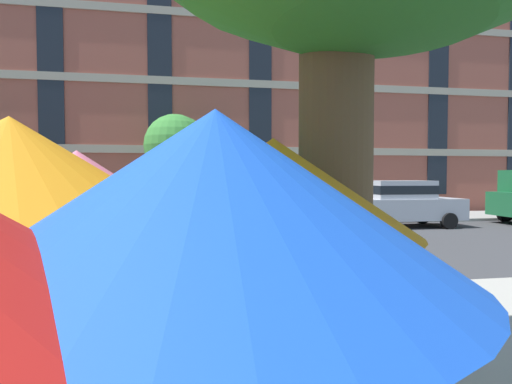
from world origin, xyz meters
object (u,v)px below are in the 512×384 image
at_px(sedan_green, 265,204).
at_px(sedan_silver, 401,202).
at_px(street_tree_middle, 177,146).
at_px(sedan_red, 51,206).
at_px(patio_umbrella, 10,186).

bearing_deg(sedan_green, sedan_silver, 0.00).
bearing_deg(street_tree_middle, sedan_green, -43.47).
xyz_separation_m(sedan_red, sedan_silver, (12.55, 0.00, 0.00)).
distance_m(sedan_green, patio_umbrella, 13.27).
relative_size(sedan_silver, street_tree_middle, 0.97).
height_order(street_tree_middle, patio_umbrella, street_tree_middle).
relative_size(sedan_green, sedan_silver, 1.00).
distance_m(sedan_green, sedan_silver, 5.32).
height_order(sedan_red, patio_umbrella, patio_umbrella).
xyz_separation_m(sedan_green, sedan_silver, (5.32, 0.00, 0.00)).
bearing_deg(patio_umbrella, sedan_red, 105.44).
bearing_deg(sedan_red, sedan_green, 0.00).
bearing_deg(sedan_silver, street_tree_middle, 160.55).
relative_size(sedan_silver, patio_umbrella, 1.12).
distance_m(street_tree_middle, patio_umbrella, 15.76).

